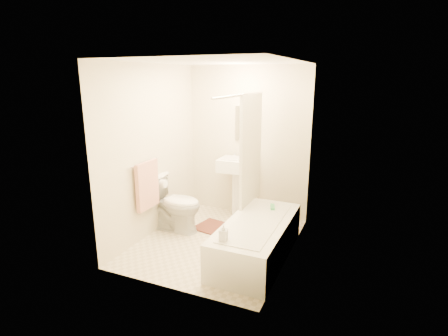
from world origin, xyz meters
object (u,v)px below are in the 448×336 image
at_px(soap_bottle, 223,233).
at_px(sink, 237,186).
at_px(toilet, 174,203).
at_px(bathtub, 257,239).
at_px(bath_mat, 217,228).

bearing_deg(soap_bottle, sink, 106.71).
xyz_separation_m(toilet, bathtub, (1.38, -0.31, -0.17)).
height_order(sink, bath_mat, sink).
bearing_deg(bathtub, soap_bottle, -105.90).
bearing_deg(soap_bottle, bath_mat, 117.59).
bearing_deg(bathtub, toilet, 167.44).
height_order(bathtub, soap_bottle, soap_bottle).
distance_m(bathtub, soap_bottle, 0.74).
distance_m(sink, soap_bottle, 1.84).
xyz_separation_m(toilet, sink, (0.67, 0.81, 0.12)).
relative_size(sink, soap_bottle, 5.50).
distance_m(toilet, bath_mat, 0.74).
xyz_separation_m(bath_mat, soap_bottle, (0.63, -1.20, 0.56)).
xyz_separation_m(bathtub, soap_bottle, (-0.18, -0.64, 0.33)).
bearing_deg(bathtub, bath_mat, 145.19).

